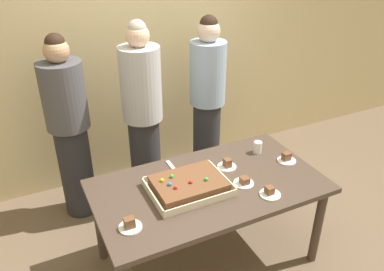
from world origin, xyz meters
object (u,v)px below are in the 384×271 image
Objects in this scene: cake_server_utensil at (172,167)px; person_serving_front at (143,117)px; plated_slice_near_right at (130,225)px; sheet_cake at (189,185)px; person_striped_tie_right at (69,129)px; plated_slice_near_left at (287,158)px; plated_slice_far_right at (227,165)px; plated_slice_far_left at (270,193)px; drink_cup_nearest at (258,147)px; party_table at (209,194)px; plated_slice_center_front at (244,182)px; person_green_shirt_behind at (207,99)px.

cake_server_utensil is 0.63m from person_serving_front.
sheet_cake is at bearing 21.36° from plated_slice_near_right.
person_serving_front reaches higher than sheet_cake.
person_striped_tie_right is (-0.62, 0.15, -0.04)m from person_serving_front.
plated_slice_near_left is at bearing 0.74° from sheet_cake.
plated_slice_near_right is 0.73m from cake_server_utensil.
sheet_cake is 0.42m from plated_slice_far_right.
cake_server_utensil is (-0.48, 0.62, -0.02)m from plated_slice_far_left.
party_table is at bearing -158.75° from drink_cup_nearest.
sheet_cake reaches higher than drink_cup_nearest.
plated_slice_near_left is at bearing -14.93° from plated_slice_far_right.
plated_slice_far_left is 0.08× the size of person_serving_front.
sheet_cake is at bearing -163.13° from drink_cup_nearest.
plated_slice_near_left is 1.00× the size of plated_slice_near_right.
party_table is 0.98m from person_serving_front.
person_striped_tie_right is (-0.62, 1.08, 0.09)m from sheet_cake.
cake_server_utensil is at bearing 154.53° from plated_slice_far_right.
plated_slice_center_front is (-0.48, -0.12, -0.00)m from plated_slice_near_left.
plated_slice_near_left is 0.50m from plated_slice_far_left.
party_table is at bearing 6.27° from person_striped_tie_right.
drink_cup_nearest is (0.58, 0.22, 0.14)m from party_table.
sheet_cake is 1.32m from person_green_shirt_behind.
party_table is 1.25m from person_green_shirt_behind.
plated_slice_far_left is at bearing 9.01° from person_striped_tie_right.
plated_slice_near_right reaches higher than plated_slice_far_left.
person_green_shirt_behind reaches higher than plated_slice_near_left.
person_serving_front is at bearing 66.23° from plated_slice_near_right.
plated_slice_near_right is at bearing -174.49° from plated_slice_center_front.
cake_server_utensil is (-0.73, 0.10, -0.05)m from drink_cup_nearest.
plated_slice_near_left is 0.08× the size of person_serving_front.
plated_slice_far_right is 0.90m from person_serving_front.
party_table is 0.29m from plated_slice_far_right.
cake_server_utensil is 0.11× the size of person_serving_front.
person_striped_tie_right reaches higher than plated_slice_center_front.
sheet_cake is 2.80× the size of cake_server_utensil.
plated_slice_center_front is 1.26m from person_green_shirt_behind.
plated_slice_near_left is (0.71, 0.01, 0.11)m from party_table.
person_green_shirt_behind is (0.33, 0.96, 0.13)m from plated_slice_far_right.
plated_slice_far_right reaches higher than cake_server_utensil.
person_green_shirt_behind is 1.35m from person_striped_tie_right.
sheet_cake is 1.25m from person_striped_tie_right.
person_striped_tie_right is at bearing -55.86° from person_green_shirt_behind.
plated_slice_near_left is at bearing 41.52° from person_green_shirt_behind.
plated_slice_near_left is (0.88, 0.01, -0.02)m from sheet_cake.
person_green_shirt_behind reaches higher than plated_slice_near_right.
plated_slice_near_right is 1.00m from plated_slice_far_left.
plated_slice_near_right is at bearing -9.96° from person_green_shirt_behind.
plated_slice_center_front is (0.40, -0.11, -0.02)m from sheet_cake.
plated_slice_near_right is 1.24m from person_serving_front.
drink_cup_nearest reaches higher than cake_server_utensil.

